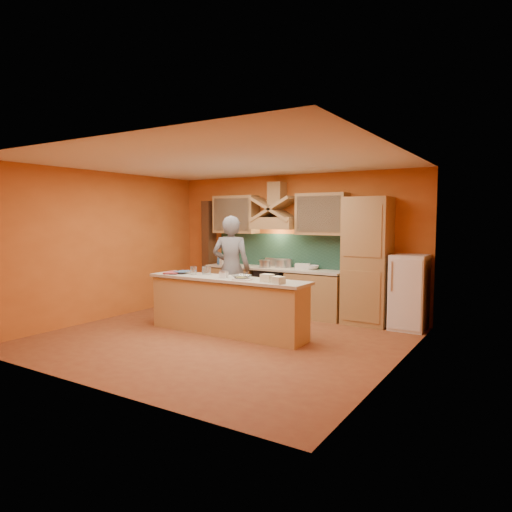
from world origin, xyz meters
The scene contains 36 objects.
floor centered at (0.00, 0.00, 0.00)m, with size 5.50×5.00×0.01m, color brown.
ceiling centered at (0.00, 0.00, 2.80)m, with size 5.50×5.00×0.01m, color white.
wall_back centered at (0.00, 2.50, 1.40)m, with size 5.50×0.02×2.80m, color #CC6727.
wall_front centered at (0.00, -2.50, 1.40)m, with size 5.50×0.02×2.80m, color #CC6727.
wall_left centered at (-2.75, 0.00, 1.40)m, with size 0.02×5.00×2.80m, color #CC6727.
wall_right centered at (2.75, 0.00, 1.40)m, with size 0.02×5.00×2.80m, color #CC6727.
base_cabinet_left centered at (-1.25, 2.20, 0.43)m, with size 1.10×0.60×0.86m, color #AD824F.
base_cabinet_right centered at (0.65, 2.20, 0.43)m, with size 1.10×0.60×0.86m, color #AD824F.
counter_top centered at (-0.30, 2.20, 0.90)m, with size 3.00×0.62×0.04m, color beige.
stove centered at (-0.30, 2.20, 0.45)m, with size 0.60×0.58×0.90m, color black.
backsplash centered at (-0.30, 2.48, 1.25)m, with size 3.00×0.03×0.70m, color #1A3A31.
range_hood centered at (-0.30, 2.25, 1.82)m, with size 0.92×0.50×0.24m, color #AD824F.
hood_chimney centered at (-0.30, 2.35, 2.40)m, with size 0.30×0.30×0.50m, color #AD824F.
upper_cabinet_left centered at (-1.30, 2.33, 2.00)m, with size 1.00×0.35×0.80m, color #AD824F.
upper_cabinet_right centered at (0.70, 2.33, 2.00)m, with size 1.00×0.35×0.80m, color #AD824F.
pantry_column centered at (1.65, 2.20, 1.15)m, with size 0.80×0.60×2.30m, color #AD824F.
fridge centered at (2.40, 2.20, 0.65)m, with size 0.58×0.60×1.30m, color white.
trim_column_left centered at (-2.05, 2.35, 1.15)m, with size 0.20×0.30×2.30m, color #472816.
island_body centered at (-0.10, 0.30, 0.44)m, with size 2.80×0.55×0.88m, color tan.
island_top centered at (-0.10, 0.30, 0.92)m, with size 2.90×0.62×0.05m, color beige.
person centered at (-0.60, 1.14, 0.99)m, with size 0.72×0.47×1.97m, color slate.
pot_large centered at (-0.45, 2.13, 0.98)m, with size 0.22×0.22×0.15m, color #B5B6BC.
pot_small centered at (-0.18, 2.29, 0.98)m, with size 0.22×0.22×0.16m, color #BBBBC2.
soap_bottle_a centered at (-1.41, 1.98, 1.02)m, with size 0.09×0.09×0.20m, color beige.
soap_bottle_b centered at (-1.61, 2.12, 1.03)m, with size 0.08×0.08×0.21m, color #2E527E.
bowl_back centered at (0.51, 2.32, 0.96)m, with size 0.26×0.26×0.08m, color silver.
dish_rack centered at (0.32, 2.29, 0.97)m, with size 0.29×0.23×0.10m, color white.
book_lower centered at (-1.32, 0.18, 0.96)m, with size 0.24×0.33×0.03m, color #AF3E45.
book_upper centered at (-1.18, 0.31, 0.98)m, with size 0.21×0.29×0.02m, color #3E608A.
jar_large centered at (-0.63, 0.44, 1.02)m, with size 0.15×0.15×0.14m, color white.
jar_small centered at (-0.82, 0.31, 1.02)m, with size 0.11×0.11×0.14m, color white.
kitchen_scale centered at (-0.10, 0.21, 1.00)m, with size 0.12×0.12×0.10m, color silver.
mixing_bowl centered at (0.24, 0.25, 0.98)m, with size 0.29×0.29×0.07m, color white.
cloth centered at (0.30, 0.17, 0.95)m, with size 0.27×0.20×0.02m, color beige.
grocery_bag_a centered at (0.73, 0.21, 1.00)m, with size 0.18×0.15×0.12m, color beige.
grocery_bag_b centered at (0.98, 0.12, 1.00)m, with size 0.18×0.14×0.11m, color beige.
Camera 1 is at (4.27, -5.80, 1.93)m, focal length 32.00 mm.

